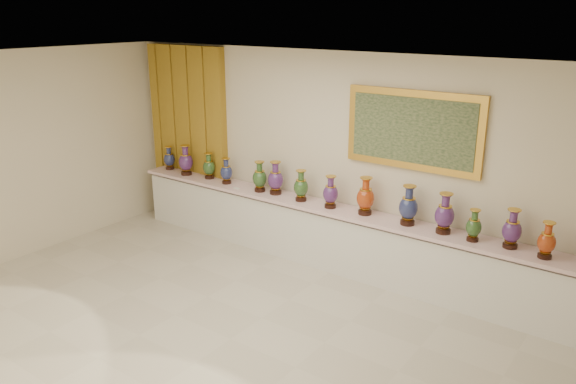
# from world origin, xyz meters

# --- Properties ---
(ground) EXTENTS (8.00, 8.00, 0.00)m
(ground) POSITION_xyz_m (0.00, 0.00, 0.00)
(ground) COLOR beige
(ground) RESTS_ON ground
(room) EXTENTS (8.00, 8.00, 8.00)m
(room) POSITION_xyz_m (-2.39, 2.44, 1.59)
(room) COLOR beige
(room) RESTS_ON ground
(counter) EXTENTS (7.28, 0.48, 0.90)m
(counter) POSITION_xyz_m (0.00, 2.27, 0.44)
(counter) COLOR white
(counter) RESTS_ON ground
(vase_0) EXTENTS (0.24, 0.24, 0.40)m
(vase_0) POSITION_xyz_m (-3.38, 2.29, 1.08)
(vase_0) COLOR black
(vase_0) RESTS_ON counter
(vase_1) EXTENTS (0.28, 0.28, 0.50)m
(vase_1) POSITION_xyz_m (-2.91, 2.22, 1.12)
(vase_1) COLOR black
(vase_1) RESTS_ON counter
(vase_2) EXTENTS (0.23, 0.23, 0.42)m
(vase_2) POSITION_xyz_m (-2.45, 2.28, 1.09)
(vase_2) COLOR black
(vase_2) RESTS_ON counter
(vase_3) EXTENTS (0.21, 0.21, 0.41)m
(vase_3) POSITION_xyz_m (-2.03, 2.24, 1.08)
(vase_3) COLOR black
(vase_3) RESTS_ON counter
(vase_4) EXTENTS (0.28, 0.28, 0.46)m
(vase_4) POSITION_xyz_m (-1.35, 2.23, 1.11)
(vase_4) COLOR black
(vase_4) RESTS_ON counter
(vase_5) EXTENTS (0.27, 0.27, 0.50)m
(vase_5) POSITION_xyz_m (-1.09, 2.27, 1.12)
(vase_5) COLOR black
(vase_5) RESTS_ON counter
(vase_6) EXTENTS (0.28, 0.28, 0.45)m
(vase_6) POSITION_xyz_m (-0.60, 2.23, 1.10)
(vase_6) COLOR black
(vase_6) RESTS_ON counter
(vase_7) EXTENTS (0.26, 0.26, 0.46)m
(vase_7) POSITION_xyz_m (-0.11, 2.23, 1.10)
(vase_7) COLOR black
(vase_7) RESTS_ON counter
(vase_8) EXTENTS (0.29, 0.29, 0.51)m
(vase_8) POSITION_xyz_m (0.41, 2.28, 1.13)
(vase_8) COLOR black
(vase_8) RESTS_ON counter
(vase_9) EXTENTS (0.30, 0.30, 0.52)m
(vase_9) POSITION_xyz_m (1.03, 2.26, 1.13)
(vase_9) COLOR black
(vase_9) RESTS_ON counter
(vase_10) EXTENTS (0.31, 0.31, 0.51)m
(vase_10) POSITION_xyz_m (1.51, 2.26, 1.13)
(vase_10) COLOR black
(vase_10) RESTS_ON counter
(vase_11) EXTENTS (0.22, 0.22, 0.39)m
(vase_11) POSITION_xyz_m (1.88, 2.22, 1.08)
(vase_11) COLOR black
(vase_11) RESTS_ON counter
(vase_12) EXTENTS (0.25, 0.25, 0.47)m
(vase_12) POSITION_xyz_m (2.30, 2.28, 1.11)
(vase_12) COLOR black
(vase_12) RESTS_ON counter
(vase_13) EXTENTS (0.21, 0.21, 0.42)m
(vase_13) POSITION_xyz_m (2.69, 2.21, 1.09)
(vase_13) COLOR black
(vase_13) RESTS_ON counter
(label_card) EXTENTS (0.10, 0.06, 0.00)m
(label_card) POSITION_xyz_m (-1.73, 2.13, 0.90)
(label_card) COLOR white
(label_card) RESTS_ON counter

